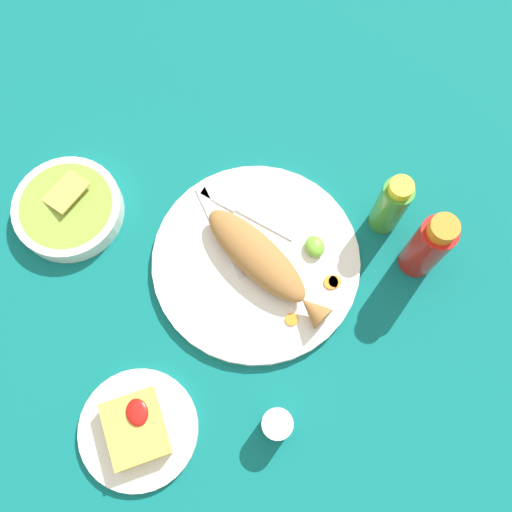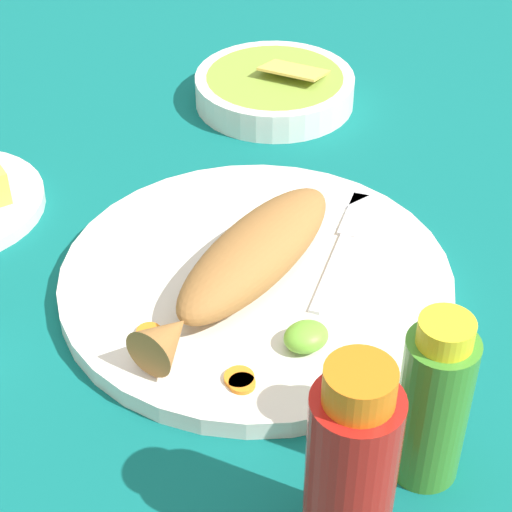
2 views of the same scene
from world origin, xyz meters
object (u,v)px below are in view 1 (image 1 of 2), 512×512
(hot_sauce_bottle_green, at_px, (390,203))
(fried_fish, at_px, (262,261))
(main_plate, at_px, (256,261))
(side_plate_fries, at_px, (139,429))
(guacamole_bowl, at_px, (68,209))
(fork_far, at_px, (241,211))
(salt_cup, at_px, (277,425))
(fork_near, at_px, (217,225))
(hot_sauce_bottle_red, at_px, (428,246))

(hot_sauce_bottle_green, bearing_deg, fried_fish, 94.37)
(main_plate, relative_size, hot_sauce_bottle_green, 2.43)
(side_plate_fries, height_order, guacamole_bowl, guacamole_bowl)
(fried_fish, bearing_deg, fork_far, -24.72)
(main_plate, height_order, guacamole_bowl, guacamole_bowl)
(guacamole_bowl, bearing_deg, fried_fish, -126.24)
(salt_cup, bearing_deg, fork_near, -2.67)
(main_plate, xyz_separation_m, fork_near, (0.08, 0.04, 0.01))
(side_plate_fries, bearing_deg, main_plate, -52.92)
(hot_sauce_bottle_red, bearing_deg, fork_near, 60.82)
(hot_sauce_bottle_green, xyz_separation_m, guacamole_bowl, (0.19, 0.52, -0.05))
(main_plate, relative_size, hot_sauce_bottle_red, 2.10)
(main_plate, distance_m, guacamole_bowl, 0.35)
(fork_near, relative_size, hot_sauce_bottle_red, 1.08)
(fork_far, height_order, salt_cup, salt_cup)
(fried_fish, height_order, side_plate_fries, fried_fish)
(fork_far, height_order, hot_sauce_bottle_green, hot_sauce_bottle_green)
(fried_fish, height_order, fork_near, fried_fish)
(fork_near, height_order, salt_cup, salt_cup)
(main_plate, distance_m, fork_near, 0.09)
(hot_sauce_bottle_green, height_order, salt_cup, hot_sauce_bottle_green)
(hot_sauce_bottle_green, bearing_deg, fork_far, 69.18)
(fork_near, bearing_deg, hot_sauce_bottle_green, -110.46)
(fork_far, bearing_deg, hot_sauce_bottle_red, -165.89)
(main_plate, bearing_deg, fork_near, 27.78)
(fork_far, height_order, hot_sauce_bottle_red, hot_sauce_bottle_red)
(main_plate, bearing_deg, fried_fish, -154.49)
(fork_near, xyz_separation_m, hot_sauce_bottle_red, (-0.17, -0.31, 0.06))
(hot_sauce_bottle_green, height_order, side_plate_fries, hot_sauce_bottle_green)
(fork_far, height_order, guacamole_bowl, guacamole_bowl)
(fork_far, bearing_deg, side_plate_fries, 96.88)
(fried_fish, bearing_deg, salt_cup, 140.03)
(fried_fish, relative_size, side_plate_fries, 1.39)
(hot_sauce_bottle_red, relative_size, side_plate_fries, 0.90)
(fork_near, xyz_separation_m, fork_far, (0.01, -0.05, 0.00))
(hot_sauce_bottle_red, relative_size, hot_sauce_bottle_green, 1.16)
(guacamole_bowl, bearing_deg, main_plate, -125.11)
(main_plate, height_order, fork_near, fork_near)
(side_plate_fries, bearing_deg, hot_sauce_bottle_green, -67.81)
(main_plate, bearing_deg, salt_cup, 167.47)
(fork_near, height_order, fork_far, same)
(main_plate, bearing_deg, guacamole_bowl, 54.89)
(fork_far, xyz_separation_m, salt_cup, (-0.36, 0.06, 0.01))
(fried_fish, height_order, salt_cup, fried_fish)
(main_plate, xyz_separation_m, side_plate_fries, (-0.20, 0.27, -0.00))
(fried_fish, relative_size, fork_far, 1.76)
(main_plate, xyz_separation_m, fork_far, (0.09, -0.00, 0.01))
(fried_fish, relative_size, hot_sauce_bottle_green, 1.78)
(guacamole_bowl, bearing_deg, fork_near, -115.98)
(fork_far, relative_size, guacamole_bowl, 0.79)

